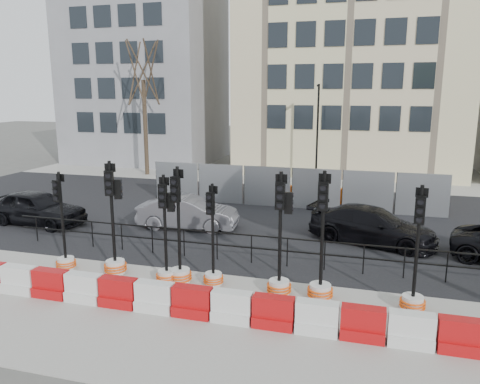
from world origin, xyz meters
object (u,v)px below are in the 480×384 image
(traffic_signal_a, at_px, (65,250))
(car_a, at_px, (37,208))
(traffic_signal_h, at_px, (414,286))
(car_c, at_px, (372,226))
(traffic_signal_d, at_px, (166,258))

(traffic_signal_a, height_order, car_a, traffic_signal_a)
(traffic_signal_h, height_order, car_c, traffic_signal_h)
(car_a, bearing_deg, traffic_signal_a, -128.41)
(traffic_signal_a, distance_m, car_a, 6.01)
(traffic_signal_h, height_order, car_a, traffic_signal_h)
(car_c, bearing_deg, car_a, 111.46)
(traffic_signal_d, bearing_deg, car_c, 35.47)
(traffic_signal_a, distance_m, traffic_signal_d, 3.61)
(traffic_signal_d, distance_m, car_c, 8.06)
(car_a, bearing_deg, traffic_signal_h, -100.64)
(traffic_signal_h, bearing_deg, car_a, 173.53)
(traffic_signal_h, xyz_separation_m, car_c, (-1.06, 5.44, -0.01))
(traffic_signal_d, xyz_separation_m, car_c, (5.86, 5.53, -0.10))
(traffic_signal_a, height_order, car_c, traffic_signal_a)
(traffic_signal_d, distance_m, car_a, 9.04)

